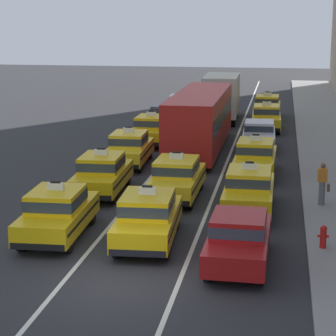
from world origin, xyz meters
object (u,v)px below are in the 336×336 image
taxi_left_second (102,173)px  taxi_left_third (129,148)px  taxi_right_fifth (266,117)px  taxi_center_nearest (148,217)px  taxi_left_fourth (152,129)px  taxi_right_second (249,189)px  taxi_right_third (255,157)px  taxi_left_nearest (57,212)px  fire_hydrant (323,236)px  pedestrian_trailing (322,184)px  sedan_left_sixth (181,105)px  sedan_right_nearest (239,238)px  sedan_right_fourth (259,134)px  taxi_center_second (177,177)px  box_truck_center_fourth (222,96)px  bus_center_third (200,118)px  sedan_left_fifth (165,116)px  taxi_right_sixth (267,106)px

taxi_left_second → taxi_left_third: bearing=91.1°
taxi_right_fifth → taxi_center_nearest: bearing=-98.0°
taxi_left_fourth → taxi_right_second: (6.25, -12.78, 0.00)m
taxi_left_third → taxi_right_third: bearing=-10.3°
taxi_left_nearest → fire_hydrant: 8.69m
pedestrian_trailing → sedan_left_sixth: bearing=111.3°
taxi_right_fifth → sedan_right_nearest: bearing=-90.4°
sedan_right_fourth → taxi_right_fifth: bearing=87.9°
taxi_left_nearest → taxi_center_second: size_ratio=1.01×
taxi_left_fourth → box_truck_center_fourth: 10.03m
taxi_left_third → bus_center_third: 5.19m
sedan_right_nearest → fire_hydrant: (2.55, 1.55, -0.30)m
sedan_left_sixth → pedestrian_trailing: (9.00, -23.05, 0.12)m
box_truck_center_fourth → taxi_right_third: 16.57m
box_truck_center_fourth → pedestrian_trailing: box_truck_center_fourth is taller
sedan_right_fourth → taxi_right_fifth: taxi_right_fifth is taller
box_truck_center_fourth → fire_hydrant: box_truck_center_fourth is taller
taxi_left_nearest → sedan_left_fifth: (-0.30, 22.26, -0.03)m
sedan_left_fifth → box_truck_center_fourth: box_truck_center_fourth is taller
box_truck_center_fourth → taxi_right_fifth: bearing=-48.1°
taxi_left_nearest → taxi_right_third: same height
taxi_left_nearest → sedan_right_nearest: 6.33m
taxi_center_second → taxi_right_sixth: size_ratio=1.00×
taxi_left_nearest → taxi_left_third: size_ratio=1.00×
taxi_center_nearest → taxi_right_third: 10.60m
sedan_left_sixth → taxi_right_sixth: (6.30, 0.05, 0.03)m
taxi_left_third → taxi_left_fourth: bearing=89.8°
taxi_left_second → box_truck_center_fourth: box_truck_center_fourth is taller
taxi_left_nearest → fire_hydrant: taxi_left_nearest is taller
taxi_left_fourth → sedan_right_fourth: bearing=-4.1°
taxi_right_third → taxi_left_third: bearing=169.7°
taxi_right_third → taxi_right_fifth: 12.69m
taxi_right_fifth → pedestrian_trailing: 17.98m
box_truck_center_fourth → taxi_center_second: bearing=-89.8°
taxi_left_second → box_truck_center_fourth: size_ratio=0.66×
taxi_left_fourth → sedan_right_nearest: taxi_left_fourth is taller
taxi_left_third → taxi_center_nearest: size_ratio=1.00×
pedestrian_trailing → sedan_right_fourth: bearing=104.0°
taxi_right_second → fire_hydrant: size_ratio=6.25×
sedan_right_fourth → taxi_left_nearest: bearing=-110.2°
taxi_left_third → taxi_left_fourth: size_ratio=1.01×
sedan_left_fifth → taxi_center_nearest: 22.56m
taxi_right_sixth → taxi_left_nearest: bearing=-102.4°
taxi_center_second → bus_center_third: 9.90m
taxi_right_second → taxi_right_sixth: 24.00m
taxi_left_nearest → sedan_left_fifth: size_ratio=1.06×
taxi_left_second → taxi_right_third: bearing=35.5°
taxi_center_second → taxi_right_third: 5.47m
sedan_right_nearest → sedan_left_fifth: bearing=105.1°
pedestrian_trailing → fire_hydrant: (-0.22, -5.04, -0.43)m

